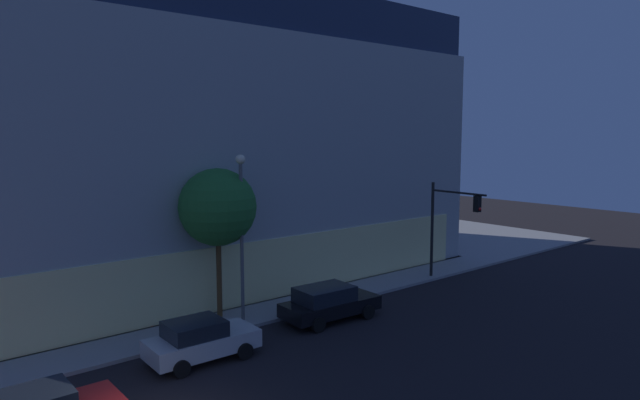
% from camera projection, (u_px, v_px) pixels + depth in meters
% --- Properties ---
extents(modern_building, '(31.26, 22.47, 16.39)m').
position_uv_depth(modern_building, '(180.00, 142.00, 36.24)').
color(modern_building, '#4C4C51').
rests_on(modern_building, ground).
extents(traffic_light_far_corner, '(0.44, 3.86, 5.63)m').
position_uv_depth(traffic_light_far_corner, '(449.00, 217.00, 31.79)').
color(traffic_light_far_corner, black).
rests_on(traffic_light_far_corner, sidewalk_corner).
extents(street_lamp_sidewalk, '(0.44, 0.44, 7.55)m').
position_uv_depth(street_lamp_sidewalk, '(241.00, 216.00, 24.69)').
color(street_lamp_sidewalk, '#5E5E5E').
rests_on(street_lamp_sidewalk, sidewalk_corner).
extents(sidewalk_tree, '(3.55, 3.55, 6.92)m').
position_uv_depth(sidewalk_tree, '(218.00, 207.00, 25.09)').
color(sidewalk_tree, brown).
rests_on(sidewalk_tree, sidewalk_corner).
extents(car_silver, '(4.22, 2.16, 1.60)m').
position_uv_depth(car_silver, '(201.00, 340.00, 20.93)').
color(car_silver, '#B7BABF').
rests_on(car_silver, ground).
extents(car_black, '(4.76, 2.34, 1.63)m').
position_uv_depth(car_black, '(329.00, 302.00, 25.52)').
color(car_black, black).
rests_on(car_black, ground).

